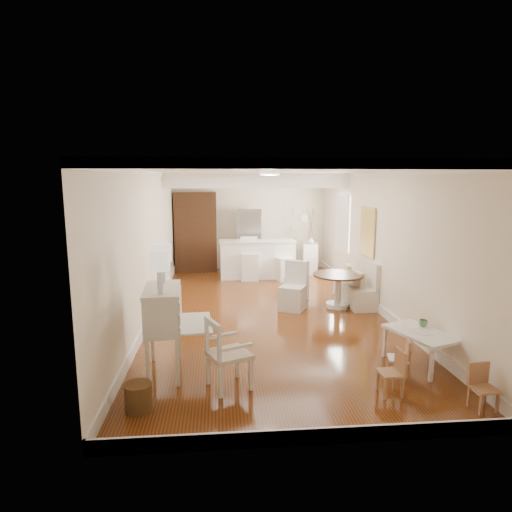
{
  "coord_description": "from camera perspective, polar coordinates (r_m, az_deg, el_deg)",
  "views": [
    {
      "loc": [
        -0.93,
        -8.3,
        2.59
      ],
      "look_at": [
        -0.18,
        0.3,
        1.09
      ],
      "focal_mm": 30.0,
      "sensor_mm": 36.0,
      "label": 1
    }
  ],
  "objects": [
    {
      "name": "room",
      "position": [
        8.7,
        1.44,
        5.85
      ],
      "size": [
        9.0,
        9.04,
        2.82
      ],
      "color": "brown",
      "rests_on": "ground"
    },
    {
      "name": "secretary_bureau",
      "position": [
        6.0,
        -12.23,
        -9.72
      ],
      "size": [
        1.01,
        1.02,
        1.2
      ],
      "primitive_type": "cube",
      "rotation": [
        0.0,
        0.0,
        0.07
      ],
      "color": "silver",
      "rests_on": "ground"
    },
    {
      "name": "gustavian_armchair",
      "position": [
        5.54,
        -3.64,
        -12.77
      ],
      "size": [
        0.69,
        0.69,
        0.92
      ],
      "primitive_type": "cube",
      "rotation": [
        0.0,
        0.0,
        1.97
      ],
      "color": "silver",
      "rests_on": "ground"
    },
    {
      "name": "wicker_basket",
      "position": [
        5.33,
        -15.41,
        -17.66
      ],
      "size": [
        0.36,
        0.36,
        0.32
      ],
      "primitive_type": "cylinder",
      "rotation": [
        0.0,
        0.0,
        0.13
      ],
      "color": "brown",
      "rests_on": "ground"
    },
    {
      "name": "kids_table",
      "position": [
        6.65,
        21.04,
        -11.43
      ],
      "size": [
        0.89,
        1.14,
        0.5
      ],
      "primitive_type": "cube",
      "rotation": [
        0.0,
        0.0,
        0.33
      ],
      "color": "white",
      "rests_on": "ground"
    },
    {
      "name": "kids_chair_a",
      "position": [
        5.67,
        17.51,
        -14.56
      ],
      "size": [
        0.29,
        0.29,
        0.58
      ],
      "primitive_type": "cube",
      "rotation": [
        0.0,
        0.0,
        -1.53
      ],
      "color": "#A3724A",
      "rests_on": "ground"
    },
    {
      "name": "kids_chair_b",
      "position": [
        6.18,
        18.46,
        -12.74
      ],
      "size": [
        0.32,
        0.32,
        0.54
      ],
      "primitive_type": "cube",
      "rotation": [
        0.0,
        0.0,
        -1.84
      ],
      "color": "#AF754F",
      "rests_on": "ground"
    },
    {
      "name": "kids_chair_c",
      "position": [
        5.73,
        28.13,
        -15.23
      ],
      "size": [
        0.28,
        0.28,
        0.54
      ],
      "primitive_type": "cube",
      "rotation": [
        0.0,
        0.0,
        0.09
      ],
      "color": "#AE754F",
      "rests_on": "ground"
    },
    {
      "name": "banquette",
      "position": [
        9.51,
        13.06,
        -3.16
      ],
      "size": [
        0.52,
        1.6,
        0.98
      ],
      "primitive_type": "cube",
      "color": "silver",
      "rests_on": "ground"
    },
    {
      "name": "dining_table",
      "position": [
        9.08,
        10.85,
        -4.57
      ],
      "size": [
        1.29,
        1.29,
        0.71
      ],
      "primitive_type": "cylinder",
      "rotation": [
        0.0,
        0.0,
        0.28
      ],
      "color": "#442916",
      "rests_on": "ground"
    },
    {
      "name": "slip_chair_near",
      "position": [
        8.75,
        4.95,
        -4.04
      ],
      "size": [
        0.64,
        0.65,
        0.99
      ],
      "primitive_type": "cube",
      "rotation": [
        0.0,
        0.0,
        -0.49
      ],
      "color": "silver",
      "rests_on": "ground"
    },
    {
      "name": "slip_chair_far",
      "position": [
        9.65,
        5.39,
        -3.06
      ],
      "size": [
        0.53,
        0.54,
        0.88
      ],
      "primitive_type": "cube",
      "rotation": [
        0.0,
        0.0,
        -2.83
      ],
      "color": "white",
      "rests_on": "ground"
    },
    {
      "name": "breakfast_counter",
      "position": [
        11.64,
        0.18,
        -0.42
      ],
      "size": [
        2.05,
        0.65,
        1.03
      ],
      "primitive_type": "cube",
      "color": "white",
      "rests_on": "ground"
    },
    {
      "name": "bar_stool_left",
      "position": [
        11.36,
        -0.89,
        -0.37
      ],
      "size": [
        0.47,
        0.47,
        1.15
      ],
      "primitive_type": "cube",
      "rotation": [
        0.0,
        0.0,
        0.02
      ],
      "color": "silver",
      "rests_on": "ground"
    },
    {
      "name": "bar_stool_right",
      "position": [
        11.36,
        3.76,
        -0.82
      ],
      "size": [
        0.5,
        0.5,
        0.98
      ],
      "primitive_type": "cube",
      "rotation": [
        0.0,
        0.0,
        0.32
      ],
      "color": "white",
      "rests_on": "ground"
    },
    {
      "name": "pantry_cabinet",
      "position": [
        12.58,
        -8.01,
        3.19
      ],
      "size": [
        1.2,
        0.6,
        2.3
      ],
      "primitive_type": "cube",
      "color": "#381E11",
      "rests_on": "ground"
    },
    {
      "name": "fridge",
      "position": [
        12.63,
        0.66,
        2.16
      ],
      "size": [
        0.75,
        0.65,
        1.8
      ],
      "primitive_type": "imported",
      "color": "silver",
      "rests_on": "ground"
    },
    {
      "name": "sideboard",
      "position": [
        12.36,
        7.24,
        -0.32
      ],
      "size": [
        0.55,
        0.95,
        0.85
      ],
      "primitive_type": "cube",
      "rotation": [
        0.0,
        0.0,
        -0.18
      ],
      "color": "silver",
      "rests_on": "ground"
    },
    {
      "name": "pencil_cup",
      "position": [
        6.8,
        21.37,
        -8.32
      ],
      "size": [
        0.13,
        0.13,
        0.1
      ],
      "primitive_type": "imported",
      "rotation": [
        0.0,
        0.0,
        0.02
      ],
      "color": "#5C9F67",
      "rests_on": "kids_table"
    },
    {
      "name": "branch_vase",
      "position": [
        12.29,
        7.33,
        2.09
      ],
      "size": [
        0.19,
        0.19,
        0.2
      ],
      "primitive_type": "imported",
      "rotation": [
        0.0,
        0.0,
        0.02
      ],
      "color": "silver",
      "rests_on": "sideboard"
    }
  ]
}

